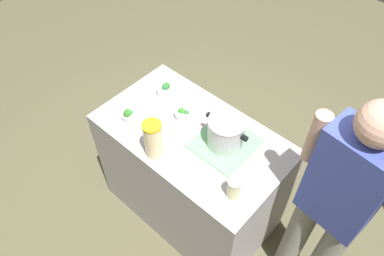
% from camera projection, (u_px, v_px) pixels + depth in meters
% --- Properties ---
extents(ground_plane, '(8.00, 8.00, 0.00)m').
position_uv_depth(ground_plane, '(192.00, 206.00, 3.00)').
color(ground_plane, brown).
extents(counter_slab, '(1.21, 0.70, 0.91)m').
position_uv_depth(counter_slab, '(192.00, 175.00, 2.65)').
color(counter_slab, '#979394').
rests_on(counter_slab, ground_plane).
extents(dish_cloth, '(0.34, 0.36, 0.01)m').
position_uv_depth(dish_cloth, '(225.00, 143.00, 2.25)').
color(dish_cloth, '#6BB375').
rests_on(dish_cloth, counter_slab).
extents(cooking_pot, '(0.29, 0.23, 0.20)m').
position_uv_depth(cooking_pot, '(226.00, 132.00, 2.17)').
color(cooking_pot, '#B7B7BC').
rests_on(cooking_pot, dish_cloth).
extents(lemonade_pitcher, '(0.11, 0.11, 0.25)m').
position_uv_depth(lemonade_pitcher, '(153.00, 139.00, 2.11)').
color(lemonade_pitcher, beige).
rests_on(lemonade_pitcher, counter_slab).
extents(mason_jar, '(0.08, 0.08, 0.13)m').
position_uv_depth(mason_jar, '(234.00, 188.00, 1.97)').
color(mason_jar, beige).
rests_on(mason_jar, counter_slab).
extents(broccoli_bowl_front, '(0.11, 0.11, 0.08)m').
position_uv_depth(broccoli_bowl_front, '(130.00, 115.00, 2.36)').
color(broccoli_bowl_front, silver).
rests_on(broccoli_bowl_front, counter_slab).
extents(broccoli_bowl_center, '(0.12, 0.12, 0.07)m').
position_uv_depth(broccoli_bowl_center, '(183.00, 114.00, 2.37)').
color(broccoli_bowl_center, silver).
rests_on(broccoli_bowl_center, counter_slab).
extents(broccoli_bowl_back, '(0.12, 0.12, 0.08)m').
position_uv_depth(broccoli_bowl_back, '(165.00, 89.00, 2.52)').
color(broccoli_bowl_back, silver).
rests_on(broccoli_bowl_back, counter_slab).
extents(person_cook, '(0.50, 0.24, 1.70)m').
position_uv_depth(person_cook, '(332.00, 208.00, 1.94)').
color(person_cook, gray).
rests_on(person_cook, ground_plane).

